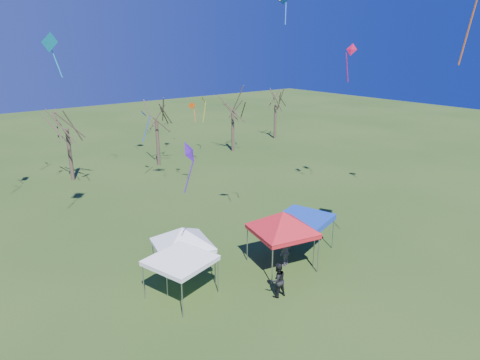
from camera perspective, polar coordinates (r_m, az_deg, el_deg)
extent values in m
plane|color=#254616|center=(22.15, 5.58, -14.09)|extent=(140.00, 140.00, 0.00)
cylinder|color=#3D2D21|center=(40.37, -21.72, 3.14)|extent=(0.32, 0.32, 4.64)
cylinder|color=#3D2D21|center=(43.12, -10.91, 4.86)|extent=(0.32, 0.32, 4.49)
cylinder|color=#3D2D21|center=(47.99, -0.97, 6.47)|extent=(0.32, 0.32, 4.47)
cylinder|color=#3D2D21|center=(54.89, 4.71, 7.73)|extent=(0.32, 0.32, 4.23)
cylinder|color=gray|center=(19.66, -7.71, -15.61)|extent=(0.05, 0.05, 1.79)
cylinder|color=gray|center=(21.24, -12.74, -13.17)|extent=(0.05, 0.05, 1.79)
cylinder|color=gray|center=(21.24, -2.93, -12.71)|extent=(0.05, 0.05, 1.79)
cylinder|color=gray|center=(22.71, -7.94, -10.71)|extent=(0.05, 0.05, 1.79)
cube|color=white|center=(20.68, -7.95, -10.60)|extent=(3.30, 3.30, 0.21)
pyramid|color=white|center=(20.22, -8.07, -8.10)|extent=(3.66, 3.66, 0.89)
cylinder|color=gray|center=(21.21, -9.73, -13.03)|extent=(0.05, 0.05, 1.78)
cylinder|color=gray|center=(23.33, -11.48, -10.11)|extent=(0.05, 0.05, 1.78)
cylinder|color=gray|center=(21.89, -3.33, -11.73)|extent=(0.05, 0.05, 1.78)
cylinder|color=gray|center=(23.95, -5.64, -9.04)|extent=(0.05, 0.05, 1.78)
cube|color=white|center=(22.09, -7.65, -8.65)|extent=(3.19, 3.19, 0.21)
pyramid|color=white|center=(21.67, -7.76, -6.29)|extent=(3.68, 3.68, 0.89)
cylinder|color=gray|center=(21.86, 4.32, -11.49)|extent=(0.06, 0.06, 1.99)
cylinder|color=gray|center=(24.02, 0.98, -8.59)|extent=(0.06, 0.06, 1.99)
cylinder|color=gray|center=(23.23, 10.38, -9.88)|extent=(0.06, 0.06, 1.99)
cylinder|color=gray|center=(25.27, 6.67, -7.31)|extent=(0.06, 0.06, 1.99)
cube|color=red|center=(23.06, 5.67, -6.79)|extent=(3.57, 3.57, 0.24)
pyramid|color=red|center=(22.62, 5.76, -4.22)|extent=(4.12, 4.12, 0.99)
cylinder|color=gray|center=(23.82, 9.82, -9.29)|extent=(0.06, 0.06, 1.85)
cylinder|color=gray|center=(24.87, 4.36, -7.85)|extent=(0.06, 0.06, 1.85)
cylinder|color=gray|center=(25.98, 12.28, -7.05)|extent=(0.06, 0.06, 1.85)
cylinder|color=gray|center=(26.95, 7.17, -5.84)|extent=(0.06, 0.06, 1.85)
cube|color=#1036AC|center=(24.94, 8.52, -5.30)|extent=(3.47, 3.47, 0.22)
cube|color=#1036AC|center=(24.88, 8.53, -4.95)|extent=(3.47, 3.47, 0.11)
imported|color=black|center=(21.04, 5.02, -13.14)|extent=(0.94, 0.78, 1.75)
imported|color=slate|center=(23.75, 6.11, -9.54)|extent=(0.99, 0.53, 1.61)
cone|color=#EA4E0C|center=(40.82, -6.46, 9.86)|extent=(0.76, 0.47, 0.71)
cube|color=#EA4E0C|center=(41.00, -6.08, 8.65)|extent=(0.21, 0.50, 1.43)
cone|color=yellow|center=(45.93, -4.88, 10.66)|extent=(0.68, 0.98, 0.86)
cube|color=yellow|center=(45.94, -4.78, 9.02)|extent=(0.38, 0.17, 2.17)
cone|color=red|center=(31.59, 14.63, 16.50)|extent=(0.35, 0.88, 0.84)
cube|color=red|center=(31.76, 14.08, 14.33)|extent=(0.52, 0.08, 2.02)
cube|color=blue|center=(22.24, 6.11, 21.23)|extent=(0.26, 0.26, 1.06)
cone|color=#1532E7|center=(37.37, -12.70, 8.66)|extent=(0.63, 0.84, 0.65)
cube|color=#1532E7|center=(37.21, -12.37, 6.66)|extent=(0.85, 0.16, 2.16)
cone|color=#0DA7CD|center=(31.01, -24.10, 16.45)|extent=(1.35, 0.92, 1.27)
cube|color=#0DA7CD|center=(31.27, -23.27, 14.20)|extent=(0.35, 0.72, 1.92)
cone|color=#4B169F|center=(17.54, -6.68, 3.74)|extent=(1.03, 0.95, 0.90)
cube|color=#4B169F|center=(17.60, -6.81, 0.49)|extent=(0.34, 0.41, 1.48)
cube|color=#D65B0B|center=(19.21, 28.52, 18.50)|extent=(0.09, 0.53, 3.47)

